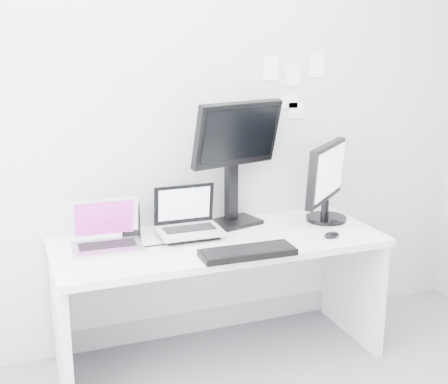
{
  "coord_description": "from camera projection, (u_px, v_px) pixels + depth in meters",
  "views": [
    {
      "loc": [
        -1.08,
        -1.69,
        1.83
      ],
      "look_at": [
        0.02,
        1.23,
        1.0
      ],
      "focal_mm": 48.57,
      "sensor_mm": 36.0,
      "label": 1
    }
  ],
  "objects": [
    {
      "name": "back_wall",
      "position": [
        198.0,
        118.0,
        3.47
      ],
      "size": [
        3.6,
        0.0,
        3.6
      ],
      "primitive_type": "plane",
      "rotation": [
        1.57,
        0.0,
        0.0
      ],
      "color": "#B9BCBE",
      "rests_on": "ground"
    },
    {
      "name": "desk",
      "position": [
        219.0,
        300.0,
        3.41
      ],
      "size": [
        1.8,
        0.7,
        0.73
      ],
      "primitive_type": "cube",
      "color": "white",
      "rests_on": "ground"
    },
    {
      "name": "macbook",
      "position": [
        107.0,
        225.0,
        3.11
      ],
      "size": [
        0.37,
        0.29,
        0.27
      ],
      "primitive_type": "cube",
      "rotation": [
        0.0,
        0.0,
        -0.05
      ],
      "color": "silver",
      "rests_on": "desk"
    },
    {
      "name": "speaker",
      "position": [
        129.0,
        220.0,
        3.32
      ],
      "size": [
        0.12,
        0.12,
        0.2
      ],
      "primitive_type": "cube",
      "rotation": [
        0.0,
        0.0,
        0.21
      ],
      "color": "black",
      "rests_on": "desk"
    },
    {
      "name": "dell_laptop",
      "position": [
        190.0,
        213.0,
        3.3
      ],
      "size": [
        0.35,
        0.27,
        0.29
      ],
      "primitive_type": "cube",
      "rotation": [
        0.0,
        0.0,
        -0.01
      ],
      "color": "#B7B9BF",
      "rests_on": "desk"
    },
    {
      "name": "rear_monitor",
      "position": [
        235.0,
        162.0,
        3.47
      ],
      "size": [
        0.58,
        0.33,
        0.75
      ],
      "primitive_type": "cube",
      "rotation": [
        0.0,
        0.0,
        0.26
      ],
      "color": "black",
      "rests_on": "desk"
    },
    {
      "name": "samsung_monitor",
      "position": [
        328.0,
        181.0,
        3.57
      ],
      "size": [
        0.56,
        0.53,
        0.48
      ],
      "primitive_type": "cube",
      "rotation": [
        0.0,
        0.0,
        0.73
      ],
      "color": "black",
      "rests_on": "desk"
    },
    {
      "name": "keyboard",
      "position": [
        248.0,
        252.0,
        3.07
      ],
      "size": [
        0.49,
        0.19,
        0.03
      ],
      "primitive_type": "cube",
      "rotation": [
        0.0,
        0.0,
        -0.03
      ],
      "color": "black",
      "rests_on": "desk"
    },
    {
      "name": "mouse",
      "position": [
        332.0,
        235.0,
        3.33
      ],
      "size": [
        0.11,
        0.08,
        0.03
      ],
      "primitive_type": "ellipsoid",
      "rotation": [
        0.0,
        0.0,
        0.25
      ],
      "color": "black",
      "rests_on": "desk"
    },
    {
      "name": "wall_note_0",
      "position": [
        271.0,
        68.0,
        3.55
      ],
      "size": [
        0.1,
        0.0,
        0.14
      ],
      "primitive_type": "cube",
      "color": "white",
      "rests_on": "back_wall"
    },
    {
      "name": "wall_note_1",
      "position": [
        293.0,
        75.0,
        3.61
      ],
      "size": [
        0.09,
        0.0,
        0.13
      ],
      "primitive_type": "cube",
      "color": "white",
      "rests_on": "back_wall"
    },
    {
      "name": "wall_note_2",
      "position": [
        316.0,
        66.0,
        3.65
      ],
      "size": [
        0.1,
        0.0,
        0.14
      ],
      "primitive_type": "cube",
      "color": "white",
      "rests_on": "back_wall"
    },
    {
      "name": "wall_note_3",
      "position": [
        290.0,
        102.0,
        3.64
      ],
      "size": [
        0.11,
        0.0,
        0.08
      ],
      "primitive_type": "cube",
      "color": "white",
      "rests_on": "back_wall"
    },
    {
      "name": "wall_note_4",
      "position": [
        297.0,
        110.0,
        3.67
      ],
      "size": [
        0.11,
        0.0,
        0.1
      ],
      "primitive_type": "cube",
      "color": "white",
      "rests_on": "back_wall"
    }
  ]
}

